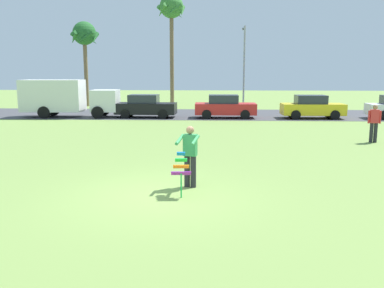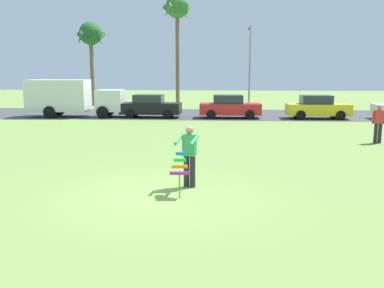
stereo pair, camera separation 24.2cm
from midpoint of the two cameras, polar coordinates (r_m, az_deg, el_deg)
ground_plane at (r=10.84m, az=-4.16°, el=-7.14°), size 120.00×120.00×0.00m
road_strip at (r=31.10m, az=1.26°, el=4.18°), size 120.00×8.00×0.01m
person_kite_flyer at (r=11.34m, az=0.22°, el=-1.40°), size 0.66×0.74×1.73m
kite_held at (r=10.59m, az=-1.07°, el=-3.34°), size 0.52×0.65×1.12m
parked_truck_white_box at (r=30.46m, az=-16.38°, el=6.30°), size 6.76×2.28×2.62m
parked_car_black at (r=29.01m, az=-5.58°, el=5.23°), size 4.26×1.95×1.60m
parked_car_red at (r=28.61m, az=5.52°, el=5.16°), size 4.21×1.86×1.60m
parked_car_yellow at (r=29.38m, az=17.29°, el=4.88°), size 4.22×1.88×1.60m
palm_tree_left_near at (r=39.67m, az=-13.75°, el=14.29°), size 2.58×2.71×7.66m
palm_tree_right_near at (r=38.56m, az=-1.88°, el=17.89°), size 2.58×2.71×9.99m
streetlight_pole at (r=36.09m, az=8.23°, el=11.24°), size 0.24×1.65×7.00m
person_walker_near at (r=20.29m, az=24.85°, el=2.72°), size 0.57×0.26×1.73m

